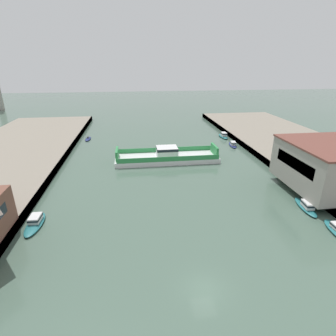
{
  "coord_description": "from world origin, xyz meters",
  "views": [
    {
      "loc": [
        -6.41,
        -19.82,
        21.65
      ],
      "look_at": [
        0.0,
        28.75,
        2.0
      ],
      "focal_mm": 28.23,
      "sensor_mm": 36.0,
      "label": 1
    }
  ],
  "objects_px": {
    "moored_boat_mid_left": "(88,139)",
    "chain_ferry": "(167,157)",
    "moored_boat_near_right": "(306,206)",
    "warehouse_shed": "(336,165)",
    "moored_boat_far_left": "(233,144)",
    "moored_boat_mid_right": "(35,222)",
    "moored_boat_near_left": "(223,135)"
  },
  "relations": [
    {
      "from": "moored_boat_mid_left",
      "to": "chain_ferry",
      "type": "bearing_deg",
      "value": -45.04
    },
    {
      "from": "chain_ferry",
      "to": "moored_boat_near_left",
      "type": "height_order",
      "value": "chain_ferry"
    },
    {
      "from": "moored_boat_mid_left",
      "to": "warehouse_shed",
      "type": "distance_m",
      "value": 63.54
    },
    {
      "from": "chain_ferry",
      "to": "moored_boat_near_left",
      "type": "distance_m",
      "value": 27.19
    },
    {
      "from": "chain_ferry",
      "to": "warehouse_shed",
      "type": "bearing_deg",
      "value": -36.39
    },
    {
      "from": "moored_boat_far_left",
      "to": "moored_boat_mid_right",
      "type": "bearing_deg",
      "value": -141.3
    },
    {
      "from": "chain_ferry",
      "to": "moored_boat_far_left",
      "type": "xyz_separation_m",
      "value": [
        19.72,
        9.46,
        -0.55
      ]
    },
    {
      "from": "moored_boat_mid_left",
      "to": "moored_boat_mid_right",
      "type": "distance_m",
      "value": 45.23
    },
    {
      "from": "chain_ferry",
      "to": "moored_boat_mid_left",
      "type": "height_order",
      "value": "chain_ferry"
    },
    {
      "from": "chain_ferry",
      "to": "warehouse_shed",
      "type": "height_order",
      "value": "warehouse_shed"
    },
    {
      "from": "moored_boat_mid_right",
      "to": "warehouse_shed",
      "type": "xyz_separation_m",
      "value": [
        48.98,
        4.1,
        4.69
      ]
    },
    {
      "from": "moored_boat_near_right",
      "to": "moored_boat_mid_right",
      "type": "xyz_separation_m",
      "value": [
        -41.08,
        0.86,
        -0.03
      ]
    },
    {
      "from": "chain_ferry",
      "to": "moored_boat_near_left",
      "type": "relative_size",
      "value": 3.85
    },
    {
      "from": "moored_boat_mid_left",
      "to": "moored_boat_mid_right",
      "type": "height_order",
      "value": "moored_boat_mid_right"
    },
    {
      "from": "moored_boat_mid_left",
      "to": "moored_boat_far_left",
      "type": "bearing_deg",
      "value": -16.06
    },
    {
      "from": "chain_ferry",
      "to": "warehouse_shed",
      "type": "distance_m",
      "value": 33.76
    },
    {
      "from": "moored_boat_mid_left",
      "to": "moored_boat_mid_right",
      "type": "xyz_separation_m",
      "value": [
        -0.79,
        -45.22,
        0.25
      ]
    },
    {
      "from": "moored_boat_far_left",
      "to": "warehouse_shed",
      "type": "relative_size",
      "value": 0.38
    },
    {
      "from": "moored_boat_near_left",
      "to": "moored_boat_mid_right",
      "type": "bearing_deg",
      "value": -134.74
    },
    {
      "from": "moored_boat_near_right",
      "to": "moored_boat_far_left",
      "type": "xyz_separation_m",
      "value": [
        0.66,
        34.3,
        -0.05
      ]
    },
    {
      "from": "chain_ferry",
      "to": "moored_boat_mid_right",
      "type": "xyz_separation_m",
      "value": [
        -22.01,
        -23.97,
        -0.54
      ]
    },
    {
      "from": "chain_ferry",
      "to": "moored_boat_near_right",
      "type": "relative_size",
      "value": 3.72
    },
    {
      "from": "moored_boat_far_left",
      "to": "chain_ferry",
      "type": "bearing_deg",
      "value": -154.38
    },
    {
      "from": "moored_boat_mid_right",
      "to": "moored_boat_far_left",
      "type": "height_order",
      "value": "moored_boat_mid_right"
    },
    {
      "from": "chain_ferry",
      "to": "moored_boat_far_left",
      "type": "relative_size",
      "value": 3.9
    },
    {
      "from": "warehouse_shed",
      "to": "moored_boat_near_right",
      "type": "bearing_deg",
      "value": -147.88
    },
    {
      "from": "moored_boat_near_right",
      "to": "moored_boat_mid_left",
      "type": "distance_m",
      "value": 61.21
    },
    {
      "from": "moored_boat_near_right",
      "to": "warehouse_shed",
      "type": "xyz_separation_m",
      "value": [
        7.9,
        4.96,
        4.66
      ]
    },
    {
      "from": "moored_boat_mid_right",
      "to": "warehouse_shed",
      "type": "distance_m",
      "value": 49.38
    },
    {
      "from": "moored_boat_far_left",
      "to": "warehouse_shed",
      "type": "height_order",
      "value": "warehouse_shed"
    },
    {
      "from": "moored_boat_mid_right",
      "to": "chain_ferry",
      "type": "bearing_deg",
      "value": 47.44
    },
    {
      "from": "moored_boat_near_right",
      "to": "warehouse_shed",
      "type": "bearing_deg",
      "value": 32.12
    }
  ]
}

